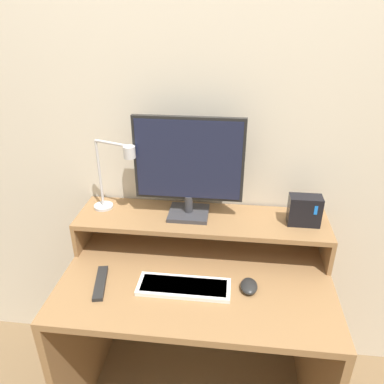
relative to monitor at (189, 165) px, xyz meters
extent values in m
cube|color=beige|center=(0.06, 0.16, 0.08)|extent=(6.00, 0.05, 2.50)
cube|color=olive|center=(0.06, -0.21, -0.42)|extent=(1.11, 0.67, 0.03)
cube|color=olive|center=(-0.48, -0.21, -0.80)|extent=(0.03, 0.67, 0.74)
cube|color=olive|center=(0.60, -0.21, -0.80)|extent=(0.03, 0.67, 0.74)
cube|color=olive|center=(-0.49, -0.02, -0.33)|extent=(0.02, 0.28, 0.14)
cube|color=olive|center=(0.61, -0.02, -0.33)|extent=(0.02, 0.28, 0.14)
cube|color=olive|center=(0.06, -0.02, -0.25)|extent=(1.11, 0.28, 0.02)
cube|color=#38383D|center=(0.00, 0.00, -0.23)|extent=(0.18, 0.16, 0.02)
cylinder|color=#38383D|center=(0.00, 0.00, -0.18)|extent=(0.04, 0.04, 0.08)
cube|color=black|center=(0.00, 0.00, 0.03)|extent=(0.47, 0.02, 0.37)
cube|color=#191E38|center=(0.00, -0.01, 0.03)|extent=(0.44, 0.01, 0.34)
cylinder|color=silver|center=(-0.40, 0.02, -0.23)|extent=(0.09, 0.09, 0.01)
cylinder|color=silver|center=(-0.40, 0.02, -0.07)|extent=(0.01, 0.01, 0.31)
cylinder|color=silver|center=(-0.32, -0.01, 0.09)|extent=(0.16, 0.07, 0.01)
cylinder|color=silver|center=(-0.24, -0.04, 0.06)|extent=(0.05, 0.05, 0.05)
cube|color=black|center=(0.50, -0.02, -0.17)|extent=(0.14, 0.07, 0.13)
cube|color=#1972F2|center=(0.53, -0.06, -0.15)|extent=(0.01, 0.00, 0.04)
cube|color=white|center=(0.02, -0.30, -0.39)|extent=(0.37, 0.13, 0.02)
cube|color=silver|center=(0.02, -0.30, -0.39)|extent=(0.34, 0.10, 0.01)
ellipsoid|color=black|center=(0.27, -0.28, -0.38)|extent=(0.07, 0.10, 0.03)
cube|color=black|center=(-0.32, -0.32, -0.39)|extent=(0.08, 0.20, 0.02)
camera|label=1|loc=(0.18, -1.44, 0.61)|focal=35.00mm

